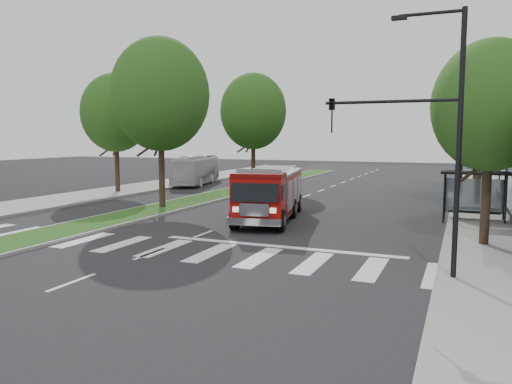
{
  "coord_description": "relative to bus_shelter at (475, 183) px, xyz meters",
  "views": [
    {
      "loc": [
        10.66,
        -19.25,
        4.32
      ],
      "look_at": [
        1.83,
        1.87,
        1.8
      ],
      "focal_mm": 35.0,
      "sensor_mm": 36.0,
      "label": 1
    }
  ],
  "objects": [
    {
      "name": "ground",
      "position": [
        -11.2,
        -8.15,
        -2.04
      ],
      "size": [
        140.0,
        140.0,
        0.0
      ],
      "primitive_type": "plane",
      "color": "black",
      "rests_on": "ground"
    },
    {
      "name": "sidewalk_right",
      "position": [
        1.3,
        1.85,
        -1.96
      ],
      "size": [
        5.0,
        80.0,
        0.15
      ],
      "primitive_type": "cube",
      "color": "gray",
      "rests_on": "ground"
    },
    {
      "name": "sidewalk_left",
      "position": [
        -25.7,
        1.85,
        -1.96
      ],
      "size": [
        5.0,
        80.0,
        0.15
      ],
      "primitive_type": "cube",
      "color": "gray",
      "rests_on": "ground"
    },
    {
      "name": "median",
      "position": [
        -17.2,
        9.85,
        -1.96
      ],
      "size": [
        3.0,
        50.0,
        0.15
      ],
      "color": "gray",
      "rests_on": "ground"
    },
    {
      "name": "bus_shelter",
      "position": [
        0.0,
        0.0,
        0.0
      ],
      "size": [
        3.2,
        1.6,
        2.61
      ],
      "color": "black",
      "rests_on": "ground"
    },
    {
      "name": "tree_right_near",
      "position": [
        0.3,
        -6.15,
        3.47
      ],
      "size": [
        4.4,
        4.4,
        8.05
      ],
      "color": "black",
      "rests_on": "ground"
    },
    {
      "name": "tree_right_mid",
      "position": [
        0.3,
        5.85,
        4.45
      ],
      "size": [
        5.6,
        5.6,
        9.72
      ],
      "color": "black",
      "rests_on": "ground"
    },
    {
      "name": "tree_right_far",
      "position": [
        0.3,
        15.85,
        3.8
      ],
      "size": [
        5.0,
        5.0,
        8.73
      ],
      "color": "black",
      "rests_on": "ground"
    },
    {
      "name": "tree_median_near",
      "position": [
        -17.2,
        -2.15,
        4.77
      ],
      "size": [
        5.8,
        5.8,
        10.16
      ],
      "color": "black",
      "rests_on": "ground"
    },
    {
      "name": "tree_median_far",
      "position": [
        -17.2,
        11.85,
        4.45
      ],
      "size": [
        5.6,
        5.6,
        9.72
      ],
      "color": "black",
      "rests_on": "ground"
    },
    {
      "name": "tree_left_mid",
      "position": [
        -25.2,
        3.85,
        4.12
      ],
      "size": [
        5.2,
        5.2,
        9.16
      ],
      "color": "black",
      "rests_on": "ground"
    },
    {
      "name": "streetlight_right_near",
      "position": [
        -1.59,
        -11.65,
        2.63
      ],
      "size": [
        4.08,
        0.22,
        8.0
      ],
      "color": "black",
      "rests_on": "ground"
    },
    {
      "name": "streetlight_right_far",
      "position": [
        -0.85,
        11.85,
        2.44
      ],
      "size": [
        2.11,
        0.2,
        8.0
      ],
      "color": "black",
      "rests_on": "ground"
    },
    {
      "name": "fire_engine",
      "position": [
        -9.84,
        -3.26,
        -0.68
      ],
      "size": [
        3.9,
        8.48,
        2.83
      ],
      "rotation": [
        0.0,
        0.0,
        0.19
      ],
      "color": "#5B0605",
      "rests_on": "ground"
    },
    {
      "name": "city_bus",
      "position": [
        -23.2,
        12.62,
        -0.72
      ],
      "size": [
        4.55,
        9.72,
        2.64
      ],
      "primitive_type": "imported",
      "rotation": [
        0.0,
        0.0,
        0.26
      ],
      "color": "silver",
      "rests_on": "ground"
    }
  ]
}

